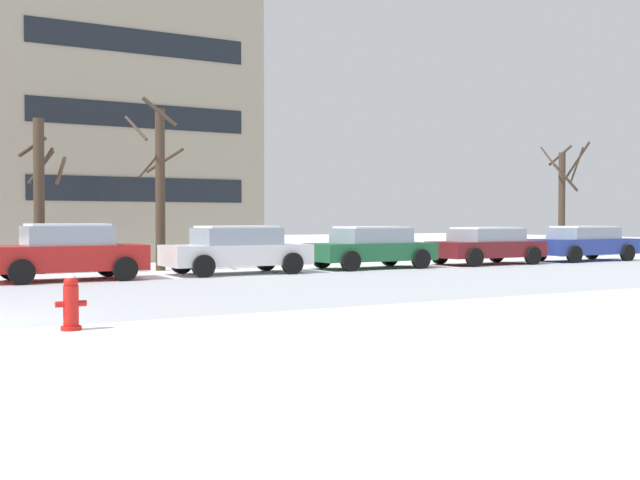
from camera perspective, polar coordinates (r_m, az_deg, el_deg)
name	(u,v)px	position (r m, az deg, el deg)	size (l,w,h in m)	color
fire_hydrant	(71,302)	(11.96, -17.73, -4.32)	(0.44, 0.30, 0.83)	red
parked_car_red	(67,252)	(21.64, -17.97, -0.82)	(3.96, 2.04, 1.51)	red
parked_car_white	(237,249)	(23.22, -6.11, -0.68)	(4.28, 2.06, 1.43)	white
parked_car_green	(371,247)	(25.73, 3.76, -0.51)	(4.18, 2.06, 1.39)	#1E6038
parked_car_maroon	(486,245)	(28.66, 12.04, -0.37)	(4.15, 2.14, 1.34)	maroon
parked_car_blue	(584,243)	(32.06, 18.70, -0.20)	(4.47, 1.99, 1.36)	#283D93
tree_far_right	(40,193)	(24.60, -19.78, 3.28)	(1.25, 1.31, 4.61)	#423326
tree_far_left	(159,184)	(25.19, -11.65, 4.02)	(1.81, 1.80, 5.40)	#423326
tree_far_mid	(563,197)	(35.67, 17.32, 2.98)	(1.74, 1.70, 4.97)	#423326
building_far_right	(101,130)	(35.56, -15.70, 7.74)	(10.16, 11.61, 11.02)	#9E937F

